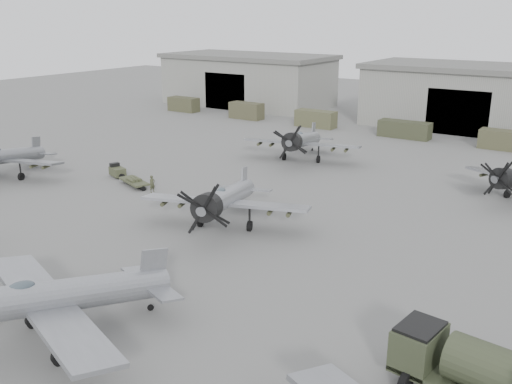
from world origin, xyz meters
TOP-DOWN VIEW (x-y plane):
  - ground at (0.00, 0.00)m, footprint 220.00×220.00m
  - hangar_left at (-38.00, 61.96)m, footprint 29.00×14.80m
  - hangar_center at (0.00, 61.96)m, footprint 29.00×14.80m
  - support_truck_0 at (-42.69, 50.00)m, footprint 5.19×2.20m
  - support_truck_1 at (-30.08, 50.00)m, footprint 5.24×2.20m
  - support_truck_2 at (-18.13, 50.00)m, footprint 5.81×2.20m
  - support_truck_3 at (-5.13, 50.00)m, footprint 6.66×2.20m
  - support_truck_4 at (7.08, 50.00)m, footprint 5.68×2.20m
  - aircraft_near_1 at (-2.67, -6.84)m, footprint 13.46×12.13m
  - aircraft_mid_0 at (-30.77, 9.51)m, footprint 11.91×10.73m
  - aircraft_mid_1 at (-4.81, 10.63)m, footprint 12.71×11.46m
  - aircraft_far_0 at (-10.12, 31.61)m, footprint 12.80×11.52m
  - fuel_tanker at (15.98, 0.34)m, footprint 7.67×3.35m
  - tug_trailer at (-20.77, 15.69)m, footprint 6.63×3.40m
  - ground_crew at (-15.70, 14.36)m, footprint 0.48×0.63m

SIDE VIEW (x-z plane):
  - ground at x=0.00m, z-range 0.00..0.00m
  - tug_trailer at x=-20.77m, z-range -0.17..1.16m
  - ground_crew at x=-15.70m, z-range 0.00..1.58m
  - support_truck_3 at x=-5.13m, z-range 0.00..2.15m
  - support_truck_4 at x=7.08m, z-range 0.00..2.27m
  - support_truck_0 at x=-42.69m, z-range 0.00..2.28m
  - support_truck_2 at x=-18.13m, z-range 0.00..2.35m
  - support_truck_1 at x=-30.08m, z-range 0.00..2.47m
  - fuel_tanker at x=15.98m, z-range 0.21..3.07m
  - aircraft_mid_0 at x=-30.77m, z-range -0.22..4.57m
  - aircraft_far_0 at x=-10.12m, z-range -0.23..4.87m
  - aircraft_mid_1 at x=-4.81m, z-range -0.23..4.89m
  - aircraft_near_1 at x=-2.67m, z-range -0.24..5.17m
  - hangar_left at x=-38.00m, z-range 0.02..8.72m
  - hangar_center at x=0.00m, z-range 0.02..8.72m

